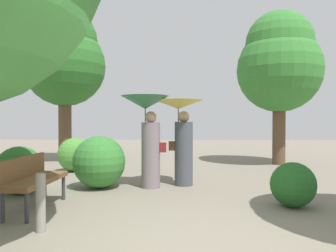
{
  "coord_description": "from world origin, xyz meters",
  "views": [
    {
      "loc": [
        0.2,
        -3.57,
        1.41
      ],
      "look_at": [
        0.0,
        3.83,
        1.28
      ],
      "focal_mm": 35.6,
      "sensor_mm": 36.0,
      "label": 1
    }
  ],
  "objects_px": {
    "tree_near_right": "(279,62)",
    "path_marker_post": "(41,203)",
    "tree_far_back": "(65,58)",
    "person_right": "(181,128)",
    "person_left": "(148,124)",
    "park_bench": "(32,177)"
  },
  "relations": [
    {
      "from": "tree_near_right",
      "to": "tree_far_back",
      "type": "relative_size",
      "value": 0.93
    },
    {
      "from": "tree_near_right",
      "to": "path_marker_post",
      "type": "height_order",
      "value": "tree_near_right"
    },
    {
      "from": "park_bench",
      "to": "tree_far_back",
      "type": "distance_m",
      "value": 6.95
    },
    {
      "from": "park_bench",
      "to": "tree_near_right",
      "type": "distance_m",
      "value": 8.22
    },
    {
      "from": "person_right",
      "to": "path_marker_post",
      "type": "distance_m",
      "value": 3.66
    },
    {
      "from": "tree_near_right",
      "to": "person_right",
      "type": "bearing_deg",
      "value": -132.44
    },
    {
      "from": "person_left",
      "to": "path_marker_post",
      "type": "bearing_deg",
      "value": 164.33
    },
    {
      "from": "tree_far_back",
      "to": "person_left",
      "type": "bearing_deg",
      "value": -53.36
    },
    {
      "from": "park_bench",
      "to": "path_marker_post",
      "type": "xyz_separation_m",
      "value": [
        0.57,
        -1.03,
        -0.14
      ]
    },
    {
      "from": "person_left",
      "to": "person_right",
      "type": "height_order",
      "value": "person_left"
    },
    {
      "from": "tree_near_right",
      "to": "park_bench",
      "type": "bearing_deg",
      "value": -135.18
    },
    {
      "from": "person_right",
      "to": "park_bench",
      "type": "relative_size",
      "value": 1.21
    },
    {
      "from": "person_left",
      "to": "tree_far_back",
      "type": "xyz_separation_m",
      "value": [
        -3.21,
        4.31,
        2.2
      ]
    },
    {
      "from": "path_marker_post",
      "to": "person_right",
      "type": "bearing_deg",
      "value": 59.65
    },
    {
      "from": "person_left",
      "to": "person_right",
      "type": "distance_m",
      "value": 0.75
    },
    {
      "from": "person_left",
      "to": "tree_far_back",
      "type": "height_order",
      "value": "tree_far_back"
    },
    {
      "from": "tree_far_back",
      "to": "person_right",
      "type": "bearing_deg",
      "value": -45.97
    },
    {
      "from": "path_marker_post",
      "to": "tree_near_right",
      "type": "bearing_deg",
      "value": 52.79
    },
    {
      "from": "person_left",
      "to": "tree_near_right",
      "type": "relative_size",
      "value": 0.39
    },
    {
      "from": "person_right",
      "to": "tree_far_back",
      "type": "bearing_deg",
      "value": 49.88
    },
    {
      "from": "tree_near_right",
      "to": "tree_far_back",
      "type": "distance_m",
      "value": 7.07
    },
    {
      "from": "person_right",
      "to": "park_bench",
      "type": "distance_m",
      "value": 3.21
    }
  ]
}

